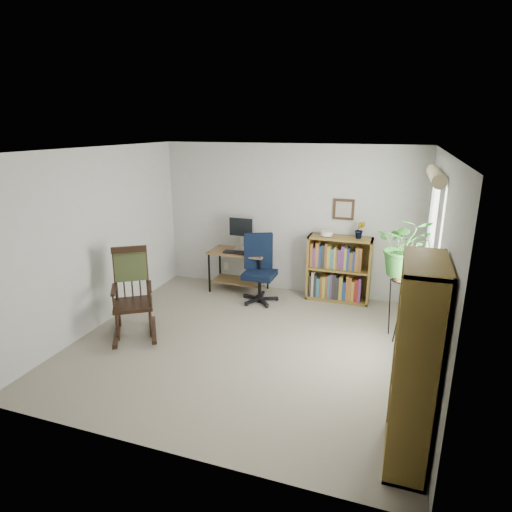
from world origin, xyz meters
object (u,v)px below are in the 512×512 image
(rocking_chair, at_px, (132,293))
(low_bookshelf, at_px, (339,269))
(desk, at_px, (239,271))
(office_chair, at_px, (260,269))
(tall_bookshelf, at_px, (415,365))

(rocking_chair, xyz_separation_m, low_bookshelf, (2.36, 2.06, -0.08))
(desk, xyz_separation_m, rocking_chair, (-0.73, -1.94, 0.25))
(low_bookshelf, bearing_deg, office_chair, -157.79)
(desk, distance_m, office_chair, 0.62)
(rocking_chair, bearing_deg, desk, 36.10)
(office_chair, distance_m, low_bookshelf, 1.24)
(low_bookshelf, relative_size, tall_bookshelf, 0.60)
(office_chair, height_order, rocking_chair, rocking_chair)
(rocking_chair, relative_size, low_bookshelf, 1.15)
(office_chair, bearing_deg, rocking_chair, -151.47)
(low_bookshelf, bearing_deg, rocking_chair, -138.92)
(desk, height_order, rocking_chair, rocking_chair)
(office_chair, height_order, low_bookshelf, office_chair)
(desk, xyz_separation_m, office_chair, (0.48, -0.35, 0.19))
(desk, distance_m, low_bookshelf, 1.64)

